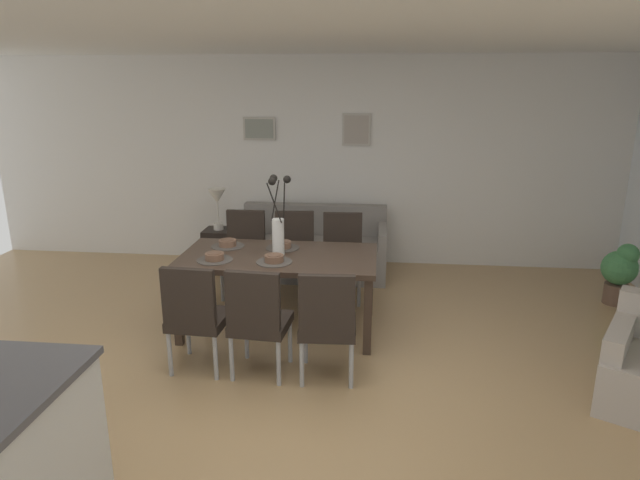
{
  "coord_description": "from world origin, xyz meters",
  "views": [
    {
      "loc": [
        0.61,
        -3.74,
        2.28
      ],
      "look_at": [
        0.09,
        1.08,
        0.89
      ],
      "focal_mm": 31.03,
      "sensor_mm": 36.0,
      "label": 1
    }
  ],
  "objects_px": {
    "bowl_near_right": "(228,242)",
    "table_lamp": "(217,200)",
    "bowl_near_left": "(215,256)",
    "sofa": "(313,251)",
    "dining_chair_far_right": "(294,250)",
    "dining_chair_near_left": "(195,313)",
    "dining_chair_mid_right": "(342,252)",
    "bowl_far_left": "(274,258)",
    "dining_chair_far_left": "(258,317)",
    "bowl_far_right": "(283,244)",
    "framed_picture_center": "(356,130)",
    "dining_chair_near_right": "(244,249)",
    "centerpiece_vase": "(278,225)",
    "dining_table": "(279,263)",
    "side_table": "(220,250)",
    "framed_picture_left": "(259,129)",
    "dining_chair_mid_left": "(327,320)",
    "potted_plant": "(620,271)"
  },
  "relations": [
    {
      "from": "dining_chair_far_left",
      "to": "dining_chair_mid_left",
      "type": "xyz_separation_m",
      "value": [
        0.55,
        -0.0,
        0.0
      ]
    },
    {
      "from": "dining_chair_near_right",
      "to": "dining_chair_mid_right",
      "type": "distance_m",
      "value": 1.08
    },
    {
      "from": "dining_chair_near_right",
      "to": "potted_plant",
      "type": "xyz_separation_m",
      "value": [
        3.99,
        0.11,
        -0.14
      ]
    },
    {
      "from": "dining_chair_far_right",
      "to": "bowl_far_right",
      "type": "xyz_separation_m",
      "value": [
        -0.0,
        -0.68,
        0.27
      ]
    },
    {
      "from": "bowl_near_left",
      "to": "sofa",
      "type": "xyz_separation_m",
      "value": [
        0.66,
        1.86,
        -0.5
      ]
    },
    {
      "from": "dining_chair_near_right",
      "to": "bowl_far_right",
      "type": "bearing_deg",
      "value": -50.7
    },
    {
      "from": "table_lamp",
      "to": "dining_chair_mid_left",
      "type": "bearing_deg",
      "value": -57.89
    },
    {
      "from": "dining_table",
      "to": "bowl_far_right",
      "type": "xyz_separation_m",
      "value": [
        0.0,
        0.22,
        0.12
      ]
    },
    {
      "from": "bowl_far_left",
      "to": "side_table",
      "type": "relative_size",
      "value": 0.33
    },
    {
      "from": "bowl_far_right",
      "to": "table_lamp",
      "type": "distance_m",
      "value": 1.77
    },
    {
      "from": "dining_chair_near_left",
      "to": "bowl_near_left",
      "type": "bearing_deg",
      "value": 91.81
    },
    {
      "from": "centerpiece_vase",
      "to": "framed_picture_left",
      "type": "bearing_deg",
      "value": 106.02
    },
    {
      "from": "dining_chair_far_left",
      "to": "bowl_far_left",
      "type": "relative_size",
      "value": 5.41
    },
    {
      "from": "dining_chair_near_right",
      "to": "potted_plant",
      "type": "distance_m",
      "value": 4.0
    },
    {
      "from": "bowl_near_left",
      "to": "sofa",
      "type": "relative_size",
      "value": 0.09
    },
    {
      "from": "dining_chair_near_right",
      "to": "framed_picture_left",
      "type": "distance_m",
      "value": 1.73
    },
    {
      "from": "bowl_near_right",
      "to": "dining_chair_far_right",
      "type": "bearing_deg",
      "value": 51.4
    },
    {
      "from": "centerpiece_vase",
      "to": "bowl_near_right",
      "type": "relative_size",
      "value": 4.32
    },
    {
      "from": "bowl_far_left",
      "to": "framed_picture_left",
      "type": "relative_size",
      "value": 0.42
    },
    {
      "from": "dining_chair_far_left",
      "to": "bowl_far_right",
      "type": "distance_m",
      "value": 1.14
    },
    {
      "from": "dining_chair_far_left",
      "to": "bowl_far_right",
      "type": "bearing_deg",
      "value": 89.57
    },
    {
      "from": "sofa",
      "to": "side_table",
      "type": "xyz_separation_m",
      "value": [
        -1.17,
        -0.01,
        -0.02
      ]
    },
    {
      "from": "bowl_far_left",
      "to": "table_lamp",
      "type": "bearing_deg",
      "value": 119.59
    },
    {
      "from": "table_lamp",
      "to": "framed_picture_center",
      "type": "bearing_deg",
      "value": 16.56
    },
    {
      "from": "dining_table",
      "to": "framed_picture_left",
      "type": "relative_size",
      "value": 4.41
    },
    {
      "from": "sofa",
      "to": "bowl_far_left",
      "type": "bearing_deg",
      "value": -93.59
    },
    {
      "from": "bowl_far_left",
      "to": "bowl_near_right",
      "type": "bearing_deg",
      "value": 141.26
    },
    {
      "from": "dining_chair_mid_right",
      "to": "bowl_far_left",
      "type": "height_order",
      "value": "dining_chair_mid_right"
    },
    {
      "from": "dining_chair_near_left",
      "to": "dining_chair_near_right",
      "type": "relative_size",
      "value": 1.0
    },
    {
      "from": "bowl_near_right",
      "to": "table_lamp",
      "type": "xyz_separation_m",
      "value": [
        -0.51,
        1.42,
        0.11
      ]
    },
    {
      "from": "centerpiece_vase",
      "to": "bowl_near_left",
      "type": "relative_size",
      "value": 4.32
    },
    {
      "from": "dining_table",
      "to": "bowl_far_left",
      "type": "xyz_separation_m",
      "value": [
        0.0,
        -0.22,
        0.12
      ]
    },
    {
      "from": "bowl_far_right",
      "to": "side_table",
      "type": "distance_m",
      "value": 1.84
    },
    {
      "from": "bowl_near_left",
      "to": "bowl_near_right",
      "type": "distance_m",
      "value": 0.43
    },
    {
      "from": "centerpiece_vase",
      "to": "table_lamp",
      "type": "distance_m",
      "value": 1.95
    },
    {
      "from": "dining_chair_near_left",
      "to": "dining_chair_near_right",
      "type": "distance_m",
      "value": 1.75
    },
    {
      "from": "centerpiece_vase",
      "to": "bowl_near_left",
      "type": "xyz_separation_m",
      "value": [
        -0.54,
        -0.22,
        -0.24
      ]
    },
    {
      "from": "dining_table",
      "to": "sofa",
      "type": "height_order",
      "value": "sofa"
    },
    {
      "from": "bowl_near_right",
      "to": "table_lamp",
      "type": "distance_m",
      "value": 1.51
    },
    {
      "from": "dining_chair_near_left",
      "to": "bowl_near_right",
      "type": "bearing_deg",
      "value": 91.08
    },
    {
      "from": "centerpiece_vase",
      "to": "bowl_near_left",
      "type": "bearing_deg",
      "value": -158.05
    },
    {
      "from": "dining_chair_far_right",
      "to": "sofa",
      "type": "height_order",
      "value": "dining_chair_far_right"
    },
    {
      "from": "side_table",
      "to": "framed_picture_left",
      "type": "height_order",
      "value": "framed_picture_left"
    },
    {
      "from": "dining_chair_near_right",
      "to": "dining_chair_mid_right",
      "type": "relative_size",
      "value": 1.0
    },
    {
      "from": "side_table",
      "to": "framed_picture_center",
      "type": "relative_size",
      "value": 1.32
    },
    {
      "from": "dining_table",
      "to": "sofa",
      "type": "distance_m",
      "value": 1.69
    },
    {
      "from": "bowl_far_right",
      "to": "dining_chair_near_right",
      "type": "bearing_deg",
      "value": 129.3
    },
    {
      "from": "bowl_near_right",
      "to": "sofa",
      "type": "height_order",
      "value": "bowl_near_right"
    },
    {
      "from": "table_lamp",
      "to": "bowl_far_left",
      "type": "bearing_deg",
      "value": -60.41
    },
    {
      "from": "dining_table",
      "to": "bowl_far_right",
      "type": "relative_size",
      "value": 10.59
    }
  ]
}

